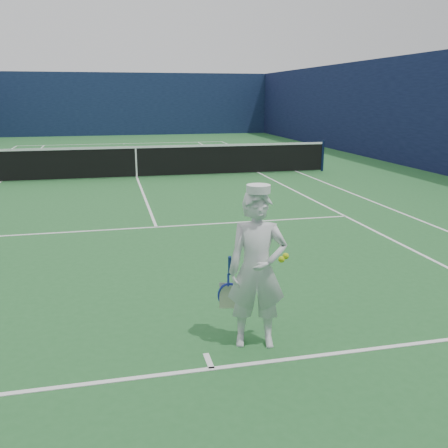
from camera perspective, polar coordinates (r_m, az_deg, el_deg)
The scene contains 5 objects.
ground at distance 16.34m, azimuth -9.93°, elevation 5.25°, with size 80.00×80.00×0.00m, color #24602C.
court_markings at distance 16.34m, azimuth -9.93°, elevation 5.26°, with size 11.03×23.83×0.01m.
windscreen_fence at distance 16.14m, azimuth -10.24°, elevation 12.27°, with size 20.12×36.12×4.00m.
tennis_net at distance 16.26m, azimuth -10.01°, elevation 7.18°, with size 12.88×0.09×1.07m.
tennis_player at distance 5.14m, azimuth 3.78°, elevation -5.20°, with size 0.74×0.60×1.71m.
Camera 1 is at (-0.86, -16.11, 2.57)m, focal length 40.00 mm.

